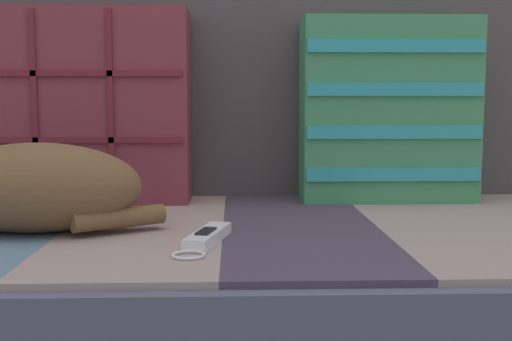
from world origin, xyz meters
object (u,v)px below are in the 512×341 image
(sleeping_cat, at_px, (25,190))
(game_remote_far, at_px, (207,238))
(throw_pillow_quilted, at_px, (80,107))
(throw_pillow_striped, at_px, (388,110))
(couch, at_px, (296,321))

(sleeping_cat, bearing_deg, game_remote_far, -16.67)
(throw_pillow_quilted, xyz_separation_m, sleeping_cat, (-0.02, -0.33, -0.14))
(throw_pillow_quilted, height_order, sleeping_cat, throw_pillow_quilted)
(sleeping_cat, bearing_deg, throw_pillow_striped, 25.81)
(throw_pillow_quilted, distance_m, sleeping_cat, 0.36)
(throw_pillow_striped, bearing_deg, game_remote_far, -131.98)
(couch, bearing_deg, sleeping_cat, -167.59)
(game_remote_far, bearing_deg, throw_pillow_striped, 48.02)
(couch, bearing_deg, game_remote_far, -129.34)
(couch, height_order, sleeping_cat, sleeping_cat)
(throw_pillow_striped, height_order, game_remote_far, throw_pillow_striped)
(sleeping_cat, xyz_separation_m, game_remote_far, (0.30, -0.09, -0.06))
(throw_pillow_quilted, xyz_separation_m, game_remote_far, (0.29, -0.42, -0.20))
(throw_pillow_quilted, bearing_deg, throw_pillow_striped, -0.04)
(game_remote_far, bearing_deg, throw_pillow_quilted, 124.16)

